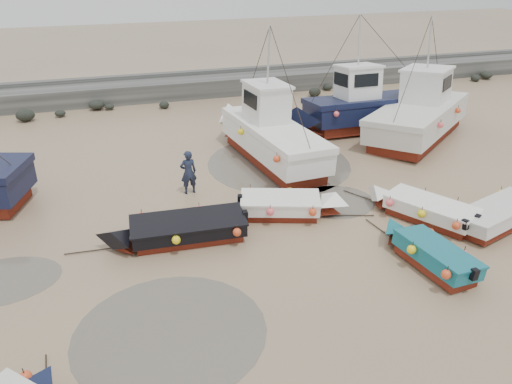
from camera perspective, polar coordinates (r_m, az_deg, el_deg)
ground at (r=15.89m, az=2.35°, el=-10.24°), size 120.00×120.00×0.00m
seawall at (r=35.39m, az=-9.44°, el=11.60°), size 60.00×4.92×1.50m
puddle_a at (r=14.31m, az=-9.78°, el=-15.54°), size 5.31×5.31×0.01m
puddle_b at (r=20.77m, az=9.03°, el=-1.07°), size 3.29×3.29×0.01m
puddle_d at (r=24.15m, az=2.61°, el=3.30°), size 6.86×6.86×0.01m
dinghy_2 at (r=17.32m, az=19.00°, el=-6.16°), size 1.93×5.07×1.43m
dinghy_3 at (r=20.91m, az=26.68°, el=-1.92°), size 6.30×2.96×1.43m
dinghy_4 at (r=17.82m, az=-8.92°, el=-4.03°), size 6.40×2.24×1.43m
dinghy_5 at (r=19.23m, az=3.87°, el=-1.26°), size 5.14×2.60×1.43m
dinghy_6 at (r=20.05m, az=18.40°, el=-1.46°), size 3.50×5.09×1.43m
cabin_boat_1 at (r=24.27m, az=1.30°, el=6.81°), size 3.64×10.38×6.22m
cabin_boat_2 at (r=28.89m, az=12.24°, el=9.43°), size 10.78×3.28×6.22m
cabin_boat_3 at (r=28.74m, az=18.54°, el=8.57°), size 9.47×7.80×6.22m
person at (r=21.42m, az=-7.58°, el=-0.08°), size 0.74×0.53×1.91m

